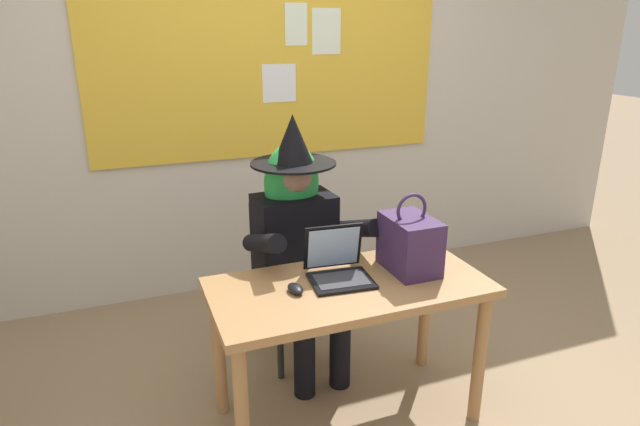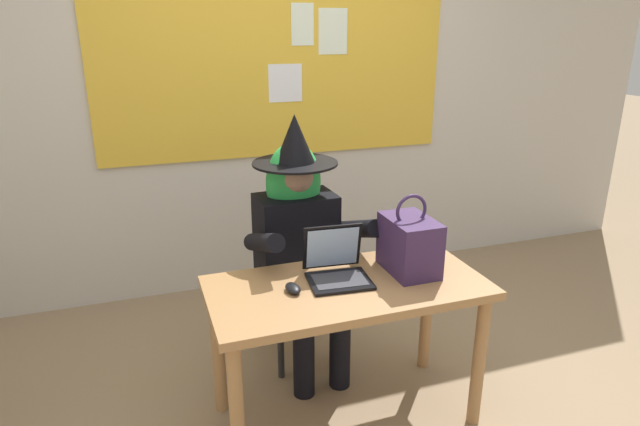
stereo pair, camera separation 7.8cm
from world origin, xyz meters
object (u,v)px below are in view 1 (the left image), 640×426
at_px(chair_at_desk, 291,271).
at_px(handbag, 410,243).
at_px(computer_mouse, 295,289).
at_px(person_costumed, 298,232).
at_px(laptop, 338,267).
at_px(desk_main, 349,304).

height_order(chair_at_desk, handbag, handbag).
bearing_deg(computer_mouse, person_costumed, 64.66).
height_order(laptop, handbag, handbag).
relative_size(laptop, computer_mouse, 2.88).
xyz_separation_m(desk_main, person_costumed, (-0.06, 0.54, 0.17)).
relative_size(chair_at_desk, person_costumed, 0.64).
distance_m(laptop, computer_mouse, 0.24).
xyz_separation_m(chair_at_desk, handbag, (0.39, -0.63, 0.35)).
xyz_separation_m(desk_main, computer_mouse, (-0.25, 0.01, 0.12)).
bearing_deg(chair_at_desk, computer_mouse, -20.67).
relative_size(chair_at_desk, laptop, 2.96).
bearing_deg(handbag, laptop, 173.96).
relative_size(desk_main, chair_at_desk, 1.41).
bearing_deg(person_costumed, handbag, 34.13).
distance_m(person_costumed, computer_mouse, 0.57).
distance_m(chair_at_desk, person_costumed, 0.31).
bearing_deg(handbag, computer_mouse, -177.01).
distance_m(desk_main, person_costumed, 0.57).
distance_m(desk_main, chair_at_desk, 0.68).
xyz_separation_m(person_costumed, computer_mouse, (-0.20, -0.54, -0.05)).
xyz_separation_m(person_costumed, laptop, (0.03, -0.47, -0.01)).
height_order(chair_at_desk, person_costumed, person_costumed).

